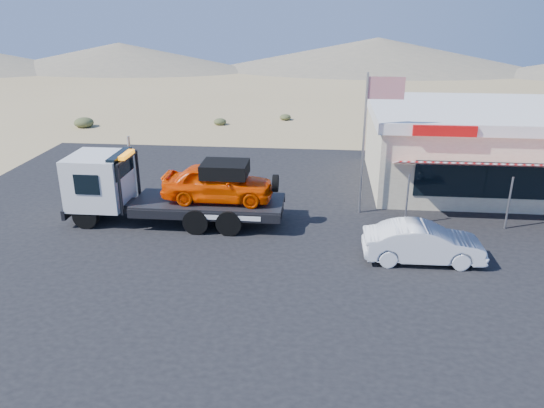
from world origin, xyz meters
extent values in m
plane|color=#9D8559|center=(0.00, 0.00, 0.00)|extent=(120.00, 120.00, 0.00)
cube|color=black|center=(2.00, 3.00, 0.01)|extent=(32.00, 24.00, 0.02)
cylinder|color=black|center=(-6.46, 1.70, 0.53)|extent=(1.02, 0.31, 1.02)
cylinder|color=black|center=(-6.46, 3.73, 0.53)|extent=(1.02, 0.31, 1.02)
cylinder|color=black|center=(-1.88, 1.70, 0.53)|extent=(1.02, 0.56, 1.02)
cylinder|color=black|center=(-1.88, 3.73, 0.53)|extent=(1.02, 0.56, 1.02)
cylinder|color=black|center=(-0.56, 1.70, 0.53)|extent=(1.02, 0.56, 1.02)
cylinder|color=black|center=(-0.56, 3.73, 0.53)|extent=(1.02, 0.56, 1.02)
cube|color=black|center=(-2.70, 2.71, 0.68)|extent=(8.34, 1.02, 0.31)
cube|color=silver|center=(-6.16, 2.71, 1.75)|extent=(2.24, 2.39, 2.14)
cube|color=black|center=(-5.19, 2.71, 2.46)|extent=(0.36, 2.03, 0.92)
cube|color=black|center=(-4.88, 2.71, 1.70)|extent=(0.10, 2.24, 2.03)
cube|color=orange|center=(-4.88, 2.71, 2.87)|extent=(0.25, 1.22, 0.15)
cube|color=black|center=(-1.58, 2.71, 0.96)|extent=(6.10, 2.34, 0.15)
imported|color=#FF4400|center=(-1.17, 2.71, 1.80)|extent=(4.48, 1.80, 1.53)
cube|color=black|center=(-0.86, 2.71, 2.38)|extent=(1.83, 1.53, 0.56)
imported|color=silver|center=(6.65, 0.04, 0.71)|extent=(4.21, 1.53, 1.38)
cube|color=#C2B192|center=(10.50, 9.00, 1.72)|extent=(10.00, 8.00, 3.40)
cube|color=white|center=(10.50, 9.00, 3.67)|extent=(10.40, 8.40, 0.50)
cube|color=red|center=(8.00, 4.74, 3.67)|extent=(2.60, 0.12, 0.45)
cube|color=black|center=(10.50, 4.98, 1.52)|extent=(7.00, 0.06, 1.60)
cube|color=red|center=(10.50, 4.10, 2.47)|extent=(9.00, 1.73, 0.61)
cylinder|color=#99999E|center=(6.50, 3.30, 1.12)|extent=(0.08, 0.08, 2.20)
cylinder|color=#99999E|center=(10.50, 3.30, 1.12)|extent=(0.08, 0.08, 2.20)
cylinder|color=#99999E|center=(4.70, 4.50, 3.02)|extent=(0.10, 0.10, 6.00)
cube|color=#B20C14|center=(5.45, 4.50, 5.42)|extent=(1.50, 0.02, 0.90)
ellipsoid|color=#414726|center=(-14.58, 19.72, 0.38)|extent=(1.41, 1.41, 0.76)
ellipsoid|color=#414726|center=(-4.74, 21.49, 0.26)|extent=(0.95, 0.95, 0.51)
ellipsoid|color=#414726|center=(0.02, 23.69, 0.24)|extent=(0.89, 0.89, 0.48)
cone|color=#726B59|center=(-25.00, 55.00, 1.75)|extent=(36.00, 36.00, 3.50)
cone|color=#726B59|center=(10.00, 58.00, 2.10)|extent=(44.00, 44.00, 4.20)
camera|label=1|loc=(3.00, -17.32, 8.65)|focal=35.00mm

